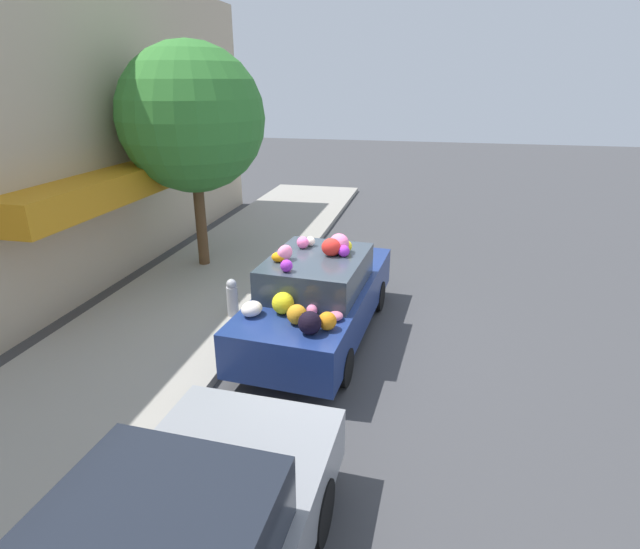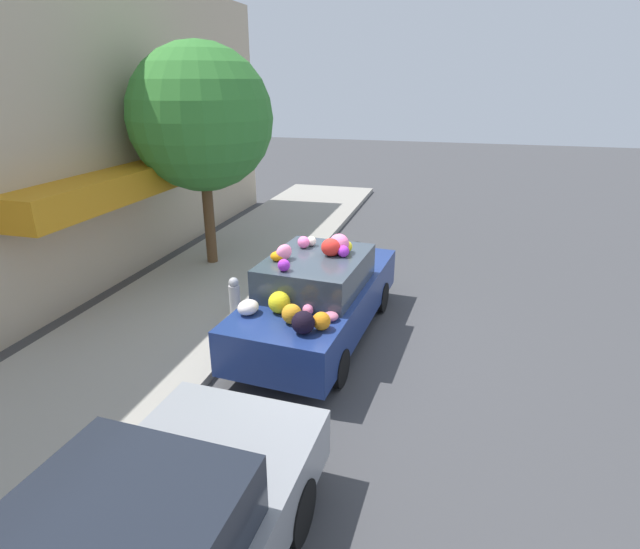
% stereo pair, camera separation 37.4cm
% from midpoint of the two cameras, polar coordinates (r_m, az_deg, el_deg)
% --- Properties ---
extents(ground_plane, '(60.00, 60.00, 0.00)m').
position_cam_midpoint_polar(ground_plane, '(8.69, -1.62, -6.93)').
color(ground_plane, '#424244').
extents(sidewalk_curb, '(24.00, 3.20, 0.14)m').
position_cam_midpoint_polar(sidewalk_curb, '(9.62, -17.46, -4.57)').
color(sidewalk_curb, '#9E998E').
rests_on(sidewalk_curb, ground).
extents(building_facade, '(18.00, 1.20, 6.31)m').
position_cam_midpoint_polar(building_facade, '(10.15, -30.55, 12.73)').
color(building_facade, '#C6B293').
rests_on(building_facade, ground).
extents(street_tree, '(3.07, 3.07, 4.76)m').
position_cam_midpoint_polar(street_tree, '(11.30, -15.42, 16.78)').
color(street_tree, brown).
rests_on(street_tree, sidewalk_curb).
extents(fire_hydrant, '(0.20, 0.20, 0.70)m').
position_cam_midpoint_polar(fire_hydrant, '(9.09, -11.16, -2.62)').
color(fire_hydrant, '#B2B2B7').
rests_on(fire_hydrant, sidewalk_curb).
extents(art_car, '(4.37, 1.96, 1.82)m').
position_cam_midpoint_polar(art_car, '(8.29, -1.39, -2.44)').
color(art_car, navy).
rests_on(art_car, ground).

